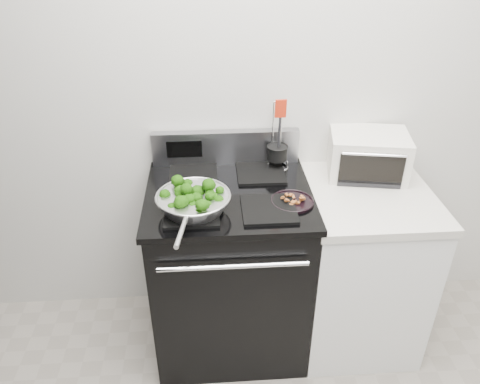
{
  "coord_description": "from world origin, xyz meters",
  "views": [
    {
      "loc": [
        -0.38,
        -0.49,
        2.09
      ],
      "look_at": [
        -0.25,
        1.36,
        0.98
      ],
      "focal_mm": 35.0,
      "sensor_mm": 36.0,
      "label": 1
    }
  ],
  "objects": [
    {
      "name": "utensil_holder",
      "position": [
        -0.04,
        1.64,
        1.02
      ],
      "size": [
        0.12,
        0.12,
        0.37
      ],
      "rotation": [
        0.0,
        0.0,
        0.03
      ],
      "color": "silver",
      "rests_on": "gas_range"
    },
    {
      "name": "counter",
      "position": [
        0.39,
        1.41,
        0.46
      ],
      "size": [
        0.62,
        0.68,
        0.92
      ],
      "color": "white",
      "rests_on": "floor"
    },
    {
      "name": "back_wall",
      "position": [
        0.0,
        1.75,
        1.35
      ],
      "size": [
        4.0,
        0.02,
        2.7
      ],
      "primitive_type": "cube",
      "color": "beige",
      "rests_on": "ground"
    },
    {
      "name": "gas_range",
      "position": [
        -0.3,
        1.41,
        0.49
      ],
      "size": [
        0.79,
        0.69,
        1.13
      ],
      "color": "black",
      "rests_on": "floor"
    },
    {
      "name": "toaster_oven",
      "position": [
        0.42,
        1.6,
        1.03
      ],
      "size": [
        0.43,
        0.35,
        0.22
      ],
      "rotation": [
        0.0,
        0.0,
        -0.17
      ],
      "color": "silver",
      "rests_on": "counter"
    },
    {
      "name": "broccoli_pile",
      "position": [
        -0.46,
        1.26,
        1.02
      ],
      "size": [
        0.26,
        0.26,
        0.09
      ],
      "primitive_type": null,
      "color": "black",
      "rests_on": "skillet"
    },
    {
      "name": "bacon_plate",
      "position": [
        -0.02,
        1.3,
        0.97
      ],
      "size": [
        0.2,
        0.2,
        0.04
      ],
      "rotation": [
        0.0,
        0.0,
        -0.19
      ],
      "color": "black",
      "rests_on": "gas_range"
    },
    {
      "name": "skillet",
      "position": [
        -0.46,
        1.26,
        1.0
      ],
      "size": [
        0.33,
        0.52,
        0.07
      ],
      "rotation": [
        0.0,
        0.0,
        -0.16
      ],
      "color": "silver",
      "rests_on": "gas_range"
    }
  ]
}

